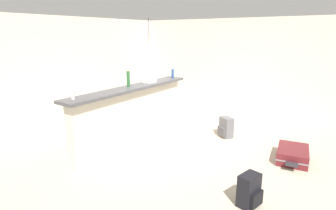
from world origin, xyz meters
TOP-DOWN VIEW (x-y plane):
  - ground_plane at (0.00, 0.00)m, footprint 13.00×13.00m
  - wall_back at (0.00, 3.05)m, footprint 6.60×0.10m
  - wall_right at (3.05, 0.30)m, footprint 0.10×6.00m
  - partition_half_wall at (-0.69, 0.49)m, footprint 2.80×0.20m
  - bar_countertop at (-0.69, 0.49)m, footprint 2.96×0.40m
  - bottle_white at (-1.95, 0.53)m, footprint 0.06×0.06m
  - bottle_green at (-0.73, 0.55)m, footprint 0.06×0.06m
  - bottle_blue at (0.59, 0.45)m, footprint 0.06×0.06m
  - grocery_bag at (-0.15, 0.51)m, footprint 0.26×0.18m
  - dining_table at (1.45, 1.79)m, footprint 1.10×0.80m
  - dining_chair_near_partition at (1.34, 1.29)m, footprint 0.43×0.43m
  - pendant_lamp at (1.51, 1.85)m, footprint 0.34×0.34m
  - suitcase_flat_maroon at (0.32, -2.20)m, footprint 0.87×0.60m
  - backpack_black at (-1.35, -2.02)m, footprint 0.31×0.29m
  - backpack_grey at (0.70, -0.82)m, footprint 0.33×0.33m

SIDE VIEW (x-z plane):
  - ground_plane at x=0.00m, z-range -0.05..0.00m
  - suitcase_flat_maroon at x=0.32m, z-range 0.00..0.22m
  - backpack_black at x=-1.35m, z-range -0.01..0.41m
  - backpack_grey at x=0.70m, z-range -0.01..0.41m
  - dining_chair_near_partition at x=1.34m, z-range 0.05..0.98m
  - partition_half_wall at x=-0.69m, z-range 0.00..1.09m
  - dining_table at x=1.45m, z-range 0.28..1.02m
  - bar_countertop at x=-0.69m, z-range 1.09..1.14m
  - bottle_blue at x=0.59m, z-range 1.14..1.34m
  - bottle_white at x=-1.95m, z-range 1.14..1.36m
  - grocery_bag at x=-0.15m, z-range 1.14..1.36m
  - wall_back at x=0.00m, z-range 0.00..2.50m
  - wall_right at x=3.05m, z-range 0.00..2.50m
  - bottle_green at x=-0.73m, z-range 1.14..1.43m
  - pendant_lamp at x=1.51m, z-range 1.35..2.19m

